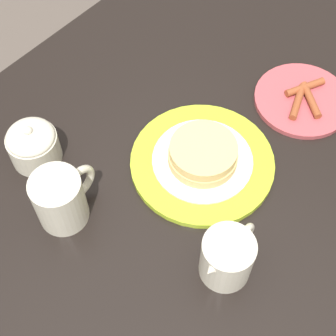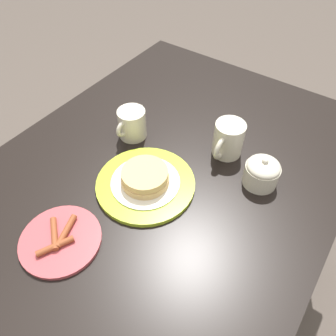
{
  "view_description": "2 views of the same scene",
  "coord_description": "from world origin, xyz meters",
  "views": [
    {
      "loc": [
        -0.36,
        -0.28,
        1.49
      ],
      "look_at": [
        -0.01,
        0.02,
        0.77
      ],
      "focal_mm": 55.0,
      "sensor_mm": 36.0,
      "label": 1
    },
    {
      "loc": [
        0.45,
        0.34,
        1.39
      ],
      "look_at": [
        -0.01,
        0.02,
        0.77
      ],
      "focal_mm": 35.0,
      "sensor_mm": 36.0,
      "label": 2
    }
  ],
  "objects": [
    {
      "name": "side_plate_bacon",
      "position": [
        0.29,
        -0.06,
        0.74
      ],
      "size": [
        0.18,
        0.18,
        0.02
      ],
      "color": "#B2474C",
      "rests_on": "dining_table"
    },
    {
      "name": "creamer_pitcher",
      "position": [
        -0.08,
        -0.15,
        0.78
      ],
      "size": [
        0.12,
        0.08,
        0.1
      ],
      "color": "beige",
      "rests_on": "dining_table"
    },
    {
      "name": "pancake_plate",
      "position": [
        0.05,
        -0.01,
        0.76
      ],
      "size": [
        0.25,
        0.25,
        0.05
      ],
      "color": "#AAC628",
      "rests_on": "dining_table"
    },
    {
      "name": "coffee_mug",
      "position": [
        -0.17,
        0.1,
        0.79
      ],
      "size": [
        0.12,
        0.08,
        0.1
      ],
      "color": "beige",
      "rests_on": "dining_table"
    },
    {
      "name": "dining_table",
      "position": [
        0.0,
        0.0,
        0.61
      ],
      "size": [
        1.19,
        0.87,
        0.74
      ],
      "color": "black",
      "rests_on": "ground_plane"
    },
    {
      "name": "sugar_bowl",
      "position": [
        -0.12,
        0.22,
        0.78
      ],
      "size": [
        0.09,
        0.09,
        0.08
      ],
      "color": "beige",
      "rests_on": "dining_table"
    },
    {
      "name": "ground_plane",
      "position": [
        0.0,
        0.0,
        0.0
      ],
      "size": [
        8.0,
        8.0,
        0.0
      ],
      "primitive_type": "plane",
      "color": "#51473F"
    }
  ]
}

